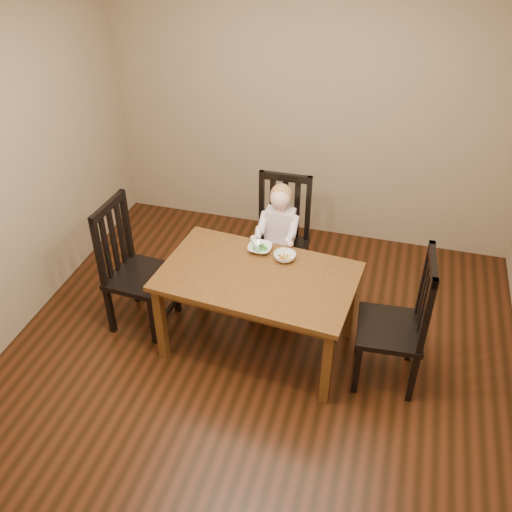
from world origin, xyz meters
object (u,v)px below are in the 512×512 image
(bowl_peas, at_px, (260,248))
(chair_right, at_px, (399,323))
(dining_table, at_px, (258,283))
(toddler, at_px, (280,230))
(bowl_veg, at_px, (285,257))
(chair_child, at_px, (281,240))
(chair_left, at_px, (133,269))

(bowl_peas, bearing_deg, chair_right, -17.17)
(dining_table, xyz_separation_m, bowl_peas, (-0.07, 0.30, 0.11))
(toddler, distance_m, bowl_veg, 0.51)
(chair_child, bearing_deg, bowl_peas, 81.99)
(toddler, relative_size, bowl_peas, 2.97)
(chair_child, bearing_deg, chair_left, 34.21)
(dining_table, relative_size, bowl_peas, 8.14)
(chair_left, distance_m, bowl_peas, 1.04)
(chair_child, xyz_separation_m, bowl_veg, (0.16, -0.54, 0.22))
(dining_table, bearing_deg, chair_child, 90.78)
(dining_table, height_order, chair_right, chair_right)
(chair_left, relative_size, chair_right, 1.00)
(dining_table, xyz_separation_m, bowl_veg, (0.15, 0.24, 0.11))
(toddler, bearing_deg, chair_left, 32.10)
(toddler, bearing_deg, bowl_veg, 106.78)
(toddler, bearing_deg, chair_right, 143.12)
(chair_left, height_order, bowl_veg, chair_left)
(toddler, bearing_deg, bowl_peas, 80.94)
(bowl_veg, bearing_deg, chair_left, -170.22)
(chair_right, bearing_deg, bowl_peas, 68.72)
(dining_table, distance_m, bowl_peas, 0.33)
(chair_left, distance_m, toddler, 1.26)
(bowl_peas, bearing_deg, chair_child, 83.24)
(chair_child, height_order, chair_right, chair_right)
(chair_right, xyz_separation_m, bowl_veg, (-0.91, 0.29, 0.21))
(chair_left, distance_m, chair_right, 2.12)
(dining_table, bearing_deg, chair_left, 178.19)
(chair_child, relative_size, chair_left, 0.98)
(bowl_peas, bearing_deg, bowl_veg, -16.15)
(chair_right, bearing_deg, toddler, 50.26)
(chair_child, relative_size, chair_right, 0.98)
(dining_table, relative_size, toddler, 2.74)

